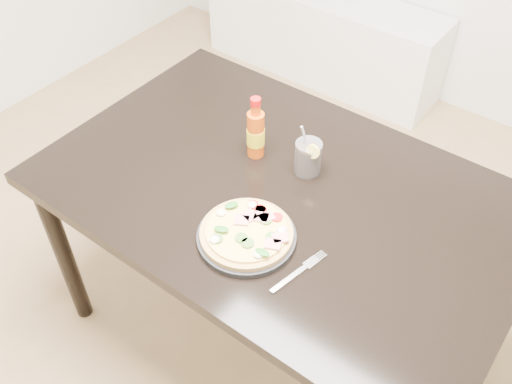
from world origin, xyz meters
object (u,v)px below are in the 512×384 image
Objects in this scene: dining_table at (280,208)px; fork at (300,271)px; cola_cup at (308,158)px; plate at (247,237)px; hot_sauce_bottle at (256,133)px; media_console at (322,35)px; pizza at (247,232)px.

fork is at bearing -45.41° from dining_table.
dining_table is at bearing -99.42° from cola_cup.
cola_cup is (-0.02, 0.32, 0.04)m from plate.
dining_table is 8.08× the size of cola_cup.
media_console is at bearing 113.78° from hot_sauce_bottle.
plate is 0.02m from pizza.
fork reaches higher than dining_table.
media_console is (-0.86, 1.81, -0.53)m from pizza.
hot_sauce_bottle is 1.76m from media_console.
plate is 0.33m from cola_cup.
pizza is at bearing -56.66° from hot_sauce_bottle.
hot_sauce_bottle is 1.20× the size of cola_cup.
pizza is at bearing -79.37° from dining_table.
hot_sauce_bottle reaches higher than media_console.
hot_sauce_bottle reaches higher than plate.
media_console is (-0.86, 1.81, -0.51)m from plate.
dining_table is 5.62× the size of pizza.
dining_table is at bearing 146.31° from fork.
cola_cup is at bearing -60.56° from media_console.
plate is 1.42× the size of fork.
cola_cup is 1.79m from media_console.
dining_table is at bearing -27.54° from hot_sauce_bottle.
fork is (0.18, -0.00, -0.01)m from plate.
plate is at bearing -169.62° from fork.
hot_sauce_bottle is 0.15× the size of media_console.
media_console is at bearing 115.43° from pizza.
plate is 2.06m from media_console.
plate reaches higher than fork.
dining_table is 6.71× the size of hot_sauce_bottle.
pizza reaches higher than media_console.
media_console is at bearing 115.37° from plate.
dining_table is 1.84m from media_console.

